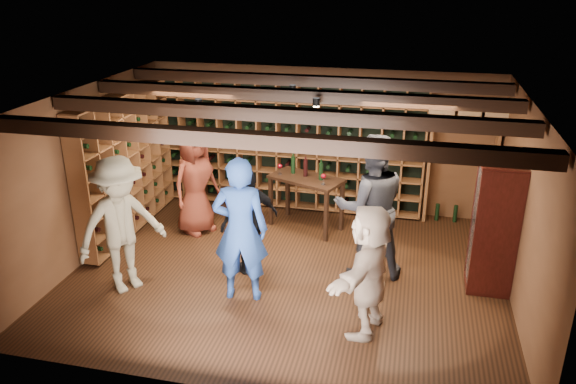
% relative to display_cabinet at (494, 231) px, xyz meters
% --- Properties ---
extents(ground, '(6.00, 6.00, 0.00)m').
position_rel_display_cabinet_xyz_m(ground, '(-2.71, -0.20, -0.86)').
color(ground, '#331B0E').
rests_on(ground, ground).
extents(room_shell, '(6.00, 6.00, 6.00)m').
position_rel_display_cabinet_xyz_m(room_shell, '(-2.71, -0.15, 1.56)').
color(room_shell, brown).
rests_on(room_shell, ground).
extents(wine_rack_back, '(4.65, 0.30, 2.20)m').
position_rel_display_cabinet_xyz_m(wine_rack_back, '(-3.24, 2.13, 0.29)').
color(wine_rack_back, brown).
rests_on(wine_rack_back, ground).
extents(wine_rack_left, '(0.30, 2.65, 2.20)m').
position_rel_display_cabinet_xyz_m(wine_rack_left, '(-5.54, 0.62, 0.29)').
color(wine_rack_left, brown).
rests_on(wine_rack_left, ground).
extents(crate_shelf, '(1.20, 0.32, 2.07)m').
position_rel_display_cabinet_xyz_m(crate_shelf, '(-0.31, 2.12, 0.71)').
color(crate_shelf, brown).
rests_on(crate_shelf, ground).
extents(display_cabinet, '(0.55, 0.50, 1.75)m').
position_rel_display_cabinet_xyz_m(display_cabinet, '(0.00, 0.00, 0.00)').
color(display_cabinet, '#390F0B').
rests_on(display_cabinet, ground).
extents(man_blue_shirt, '(0.77, 0.56, 1.93)m').
position_rel_display_cabinet_xyz_m(man_blue_shirt, '(-3.15, -0.94, 0.11)').
color(man_blue_shirt, navy).
rests_on(man_blue_shirt, ground).
extents(man_grey_suit, '(1.17, 1.02, 2.05)m').
position_rel_display_cabinet_xyz_m(man_grey_suit, '(-1.61, 0.02, 0.17)').
color(man_grey_suit, black).
rests_on(man_grey_suit, ground).
extents(guest_red_floral, '(0.89, 1.00, 1.72)m').
position_rel_display_cabinet_xyz_m(guest_red_floral, '(-4.46, 0.81, 0.00)').
color(guest_red_floral, maroon).
rests_on(guest_red_floral, ground).
extents(guest_woman_black, '(0.88, 0.92, 1.54)m').
position_rel_display_cabinet_xyz_m(guest_woman_black, '(-3.24, -0.24, -0.09)').
color(guest_woman_black, black).
rests_on(guest_woman_black, ground).
extents(guest_khaki, '(1.27, 1.38, 1.86)m').
position_rel_display_cabinet_xyz_m(guest_khaki, '(-4.73, -1.08, 0.08)').
color(guest_khaki, '#7B7055').
rests_on(guest_khaki, ground).
extents(guest_beige, '(0.82, 1.57, 1.62)m').
position_rel_display_cabinet_xyz_m(guest_beige, '(-1.50, -1.32, -0.05)').
color(guest_beige, tan).
rests_on(guest_beige, ground).
extents(tasting_table, '(1.31, 0.99, 1.17)m').
position_rel_display_cabinet_xyz_m(tasting_table, '(-2.76, 1.33, -0.07)').
color(tasting_table, black).
rests_on(tasting_table, ground).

